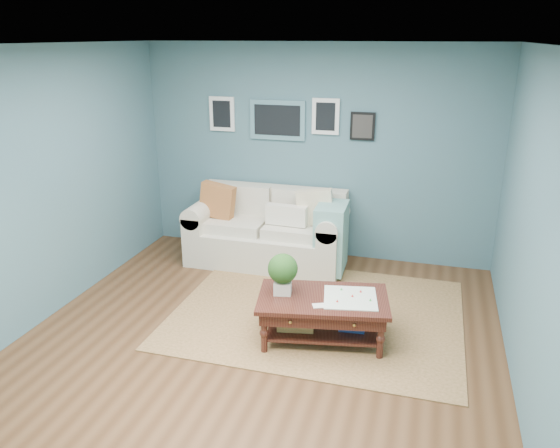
% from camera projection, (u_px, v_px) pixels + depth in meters
% --- Properties ---
extents(room_shell, '(5.00, 5.02, 2.70)m').
position_uv_depth(room_shell, '(253.00, 208.00, 4.70)').
color(room_shell, brown).
rests_on(room_shell, ground).
extents(area_rug, '(2.94, 2.35, 0.01)m').
position_uv_depth(area_rug, '(317.00, 313.00, 5.73)').
color(area_rug, brown).
rests_on(area_rug, ground).
extents(loveseat, '(2.00, 0.91, 1.03)m').
position_uv_depth(loveseat, '(274.00, 231.00, 6.91)').
color(loveseat, beige).
rests_on(loveseat, ground).
extents(coffee_table, '(1.32, 0.92, 0.85)m').
position_uv_depth(coffee_table, '(316.00, 304.00, 5.13)').
color(coffee_table, black).
rests_on(coffee_table, ground).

